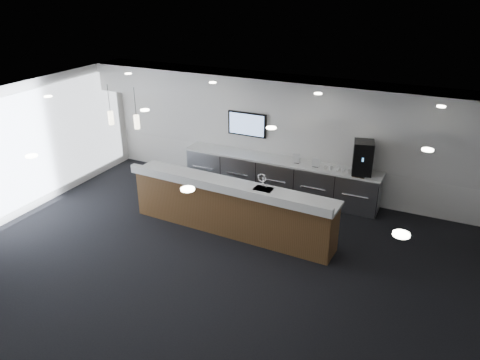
% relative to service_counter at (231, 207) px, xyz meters
% --- Properties ---
extents(ground, '(10.00, 10.00, 0.00)m').
position_rel_service_counter_xyz_m(ground, '(0.25, -1.45, -0.58)').
color(ground, black).
rests_on(ground, ground).
extents(ceiling, '(10.00, 8.00, 0.02)m').
position_rel_service_counter_xyz_m(ceiling, '(0.25, -1.45, 2.42)').
color(ceiling, black).
rests_on(ceiling, back_wall).
extents(back_wall, '(10.00, 0.02, 3.00)m').
position_rel_service_counter_xyz_m(back_wall, '(0.25, 2.55, 0.92)').
color(back_wall, silver).
rests_on(back_wall, ground).
extents(left_wall, '(0.02, 8.00, 3.00)m').
position_rel_service_counter_xyz_m(left_wall, '(-4.75, -1.45, 0.92)').
color(left_wall, silver).
rests_on(left_wall, ground).
extents(soffit_bulkhead, '(10.00, 0.90, 0.70)m').
position_rel_service_counter_xyz_m(soffit_bulkhead, '(0.25, 2.10, 2.07)').
color(soffit_bulkhead, silver).
rests_on(soffit_bulkhead, back_wall).
extents(alcove_panel, '(9.80, 0.06, 1.40)m').
position_rel_service_counter_xyz_m(alcove_panel, '(0.25, 2.52, 1.02)').
color(alcove_panel, silver).
rests_on(alcove_panel, back_wall).
extents(window_blinds_wall, '(0.04, 7.36, 2.55)m').
position_rel_service_counter_xyz_m(window_blinds_wall, '(-4.71, -1.45, 0.92)').
color(window_blinds_wall, white).
rests_on(window_blinds_wall, left_wall).
extents(back_credenza, '(5.06, 0.66, 0.95)m').
position_rel_service_counter_xyz_m(back_credenza, '(0.25, 2.19, -0.10)').
color(back_credenza, '#93959B').
rests_on(back_credenza, ground).
extents(wall_tv, '(1.05, 0.08, 0.62)m').
position_rel_service_counter_xyz_m(wall_tv, '(-0.75, 2.45, 1.07)').
color(wall_tv, black).
rests_on(wall_tv, back_wall).
extents(pendant_left, '(0.12, 0.12, 0.30)m').
position_rel_service_counter_xyz_m(pendant_left, '(-2.15, -0.65, 1.67)').
color(pendant_left, beige).
rests_on(pendant_left, ceiling).
extents(pendant_right, '(0.12, 0.12, 0.30)m').
position_rel_service_counter_xyz_m(pendant_right, '(-2.85, -0.65, 1.67)').
color(pendant_right, beige).
rests_on(pendant_right, ceiling).
extents(ceiling_can_lights, '(7.00, 5.00, 0.02)m').
position_rel_service_counter_xyz_m(ceiling_can_lights, '(0.25, -1.45, 2.39)').
color(ceiling_can_lights, white).
rests_on(ceiling_can_lights, ceiling).
extents(service_counter, '(4.69, 0.99, 1.49)m').
position_rel_service_counter_xyz_m(service_counter, '(0.00, 0.00, 0.00)').
color(service_counter, '#4D3319').
rests_on(service_counter, ground).
extents(coffee_machine, '(0.54, 0.62, 0.77)m').
position_rel_service_counter_xyz_m(coffee_machine, '(2.27, 2.19, 0.76)').
color(coffee_machine, black).
rests_on(coffee_machine, back_credenza).
extents(info_sign_left, '(0.18, 0.06, 0.24)m').
position_rel_service_counter_xyz_m(info_sign_left, '(0.71, 2.13, 0.49)').
color(info_sign_left, silver).
rests_on(info_sign_left, back_credenza).
extents(info_sign_right, '(0.17, 0.02, 0.23)m').
position_rel_service_counter_xyz_m(info_sign_right, '(1.21, 2.09, 0.49)').
color(info_sign_right, silver).
rests_on(info_sign_right, back_credenza).
extents(cup_0, '(0.09, 0.09, 0.09)m').
position_rel_service_counter_xyz_m(cup_0, '(2.15, 2.09, 0.42)').
color(cup_0, white).
rests_on(cup_0, back_credenza).
extents(cup_1, '(0.13, 0.13, 0.09)m').
position_rel_service_counter_xyz_m(cup_1, '(2.01, 2.09, 0.42)').
color(cup_1, white).
rests_on(cup_1, back_credenza).
extents(cup_2, '(0.11, 0.11, 0.09)m').
position_rel_service_counter_xyz_m(cup_2, '(1.87, 2.09, 0.42)').
color(cup_2, white).
rests_on(cup_2, back_credenza).
extents(cup_3, '(0.12, 0.12, 0.09)m').
position_rel_service_counter_xyz_m(cup_3, '(1.73, 2.09, 0.42)').
color(cup_3, white).
rests_on(cup_3, back_credenza).
extents(cup_4, '(0.13, 0.13, 0.09)m').
position_rel_service_counter_xyz_m(cup_4, '(1.59, 2.09, 0.42)').
color(cup_4, white).
rests_on(cup_4, back_credenza).
extents(cup_5, '(0.10, 0.10, 0.09)m').
position_rel_service_counter_xyz_m(cup_5, '(1.45, 2.09, 0.42)').
color(cup_5, white).
rests_on(cup_5, back_credenza).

